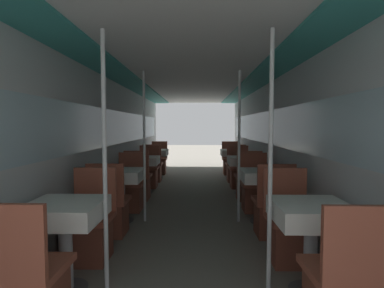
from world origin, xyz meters
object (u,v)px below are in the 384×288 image
object	(u,v)px
chair_left_far_0	(90,232)
dining_table_right_3	(233,154)
chair_right_near_3	(235,170)
dining_table_left_2	(144,163)
dining_table_left_3	(156,154)
chair_right_near_1	(272,213)
chair_left_far_1	(130,193)
chair_left_near_1	(110,212)
support_pole_right_1	(239,147)
dining_table_right_1	(263,179)
dining_table_left_0	(65,217)
chair_left_far_3	(159,164)
chair_left_far_2	(148,174)
support_pole_left_0	(105,163)
chair_right_far_0	(289,234)
chair_right_far_3	(230,164)
chair_right_near_2	(248,185)
chair_right_far_2	(239,175)
dining_table_left_1	(121,178)
support_pole_left_1	(144,147)
chair_left_near_2	(139,184)
dining_table_right_0	(311,218)
chair_left_near_3	(153,170)
dining_table_right_2	(243,163)

from	to	relation	value
chair_left_far_0	dining_table_right_3	xyz separation A→B (m)	(2.03, 4.91, 0.33)
chair_right_near_3	dining_table_left_2	bearing A→B (deg)	-148.13
dining_table_left_3	chair_right_near_1	world-z (taller)	chair_right_near_1
chair_left_far_1	dining_table_right_3	distance (m)	3.71
chair_left_near_1	support_pole_right_1	bearing A→B (deg)	18.41
dining_table_right_1	chair_left_near_1	bearing A→B (deg)	-164.52
dining_table_left_0	chair_left_far_3	world-z (taller)	chair_left_far_3
dining_table_left_3	chair_left_far_2	bearing A→B (deg)	-90.00
dining_table_right_1	chair_left_far_1	bearing A→B (deg)	164.52
support_pole_left_0	chair_right_far_0	bearing A→B (deg)	18.41
chair_right_far_3	chair_right_near_2	bearing A→B (deg)	90.00
chair_right_far_2	support_pole_right_1	bearing A→B (deg)	81.88
dining_table_left_1	chair_left_far_1	size ratio (longest dim) A/B	0.80
chair_left_far_3	dining_table_left_0	bearing A→B (deg)	90.00
dining_table_right_1	chair_right_near_3	bearing A→B (deg)	90.00
chair_left_far_1	support_pole_right_1	xyz separation A→B (m)	(1.69, -0.56, 0.79)
dining_table_left_2	chair_right_far_0	size ratio (longest dim) A/B	0.80
dining_table_left_1	chair_right_near_2	world-z (taller)	chair_right_near_2
dining_table_left_0	chair_left_far_1	distance (m)	2.41
chair_left_near_1	support_pole_left_1	world-z (taller)	support_pole_left_1
chair_left_far_2	support_pole_right_1	xyz separation A→B (m)	(1.69, -2.39, 0.79)
chair_left_near_2	chair_right_near_2	distance (m)	2.03
dining_table_right_0	chair_left_near_3	bearing A→B (deg)	112.46
chair_left_near_1	support_pole_right_1	size ratio (longest dim) A/B	0.43
chair_left_far_0	dining_table_left_3	world-z (taller)	chair_left_far_0
chair_left_near_2	dining_table_right_2	distance (m)	2.13
chair_left_near_3	dining_table_left_3	bearing A→B (deg)	90.00
chair_right_near_2	chair_right_far_2	xyz separation A→B (m)	(0.00, 1.13, 0.00)
dining_table_left_3	chair_left_near_3	xyz separation A→B (m)	(0.00, -0.56, -0.33)
chair_left_far_3	chair_right_near_3	bearing A→B (deg)	151.01
chair_left_far_2	dining_table_right_1	distance (m)	3.15
chair_left_near_1	chair_right_near_1	distance (m)	2.03
chair_left_far_1	chair_left_far_0	bearing A→B (deg)	90.00
support_pole_left_1	chair_right_far_3	xyz separation A→B (m)	(1.69, 4.21, -0.79)
chair_right_far_0	chair_right_near_3	xyz separation A→B (m)	(0.00, 4.35, 0.00)
chair_left_near_2	dining_table_right_3	xyz separation A→B (m)	(2.03, 2.39, 0.33)
chair_left_near_2	dining_table_right_3	size ratio (longest dim) A/B	1.25
chair_left_near_2	chair_right_far_2	size ratio (longest dim) A/B	1.00
chair_left_far_0	chair_right_far_0	size ratio (longest dim) A/B	1.00
chair_left_far_3	chair_right_near_3	xyz separation A→B (m)	(2.03, -1.13, 0.00)
support_pole_right_1	chair_right_near_2	xyz separation A→B (m)	(0.34, 1.26, -0.79)
dining_table_left_3	support_pole_left_1	bearing A→B (deg)	-84.67
chair_left_near_1	chair_left_far_3	world-z (taller)	same
dining_table_left_1	dining_table_right_2	size ratio (longest dim) A/B	1.00
chair_left_far_2	support_pole_left_0	bearing A→B (deg)	94.62
chair_left_near_3	chair_right_far_3	xyz separation A→B (m)	(2.03, 1.13, 0.00)
chair_left_far_1	dining_table_left_2	world-z (taller)	chair_left_far_1
chair_left_far_2	dining_table_left_3	distance (m)	1.31
support_pole_left_1	chair_right_near_2	xyz separation A→B (m)	(1.69, 1.26, -0.79)
chair_right_near_2	dining_table_left_3	bearing A→B (deg)	130.38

